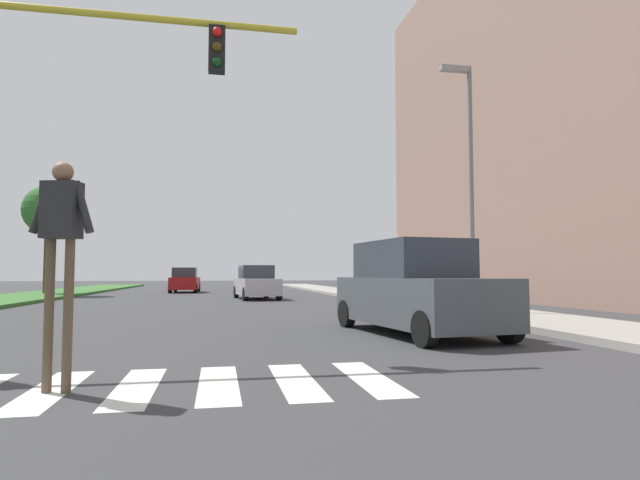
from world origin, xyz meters
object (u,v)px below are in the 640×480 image
(tree_distant, at_px, (49,211))
(sedan_distant, at_px, (185,281))
(street_lamp_right, at_px, (468,164))
(sedan_midblock, at_px, (256,283))
(suv_crossing, at_px, (415,290))
(pedestrian_performer, at_px, (61,238))

(tree_distant, height_order, sedan_distant, tree_distant)
(street_lamp_right, height_order, sedan_midblock, street_lamp_right)
(tree_distant, xyz_separation_m, suv_crossing, (13.84, -22.13, -3.97))
(street_lamp_right, relative_size, pedestrian_performer, 3.01)
(sedan_midblock, bearing_deg, sedan_distant, 111.67)
(tree_distant, bearing_deg, pedestrian_performer, -73.19)
(street_lamp_right, xyz_separation_m, pedestrian_performer, (-9.13, -8.52, -2.93))
(street_lamp_right, bearing_deg, sedan_distant, 113.55)
(street_lamp_right, relative_size, sedan_distant, 1.85)
(suv_crossing, distance_m, sedan_distant, 26.92)
(suv_crossing, bearing_deg, street_lamp_right, 50.61)
(pedestrian_performer, distance_m, suv_crossing, 7.36)
(street_lamp_right, distance_m, suv_crossing, 6.40)
(tree_distant, bearing_deg, street_lamp_right, -46.48)
(tree_distant, xyz_separation_m, sedan_midblock, (11.62, -6.25, -4.12))
(sedan_distant, bearing_deg, street_lamp_right, -66.45)
(street_lamp_right, distance_m, sedan_midblock, 13.61)
(tree_distant, relative_size, sedan_distant, 1.54)
(tree_distant, xyz_separation_m, street_lamp_right, (17.17, -18.08, -0.30))
(pedestrian_performer, xyz_separation_m, suv_crossing, (5.80, 4.47, -0.73))
(street_lamp_right, height_order, suv_crossing, street_lamp_right)
(tree_distant, bearing_deg, suv_crossing, -57.98)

